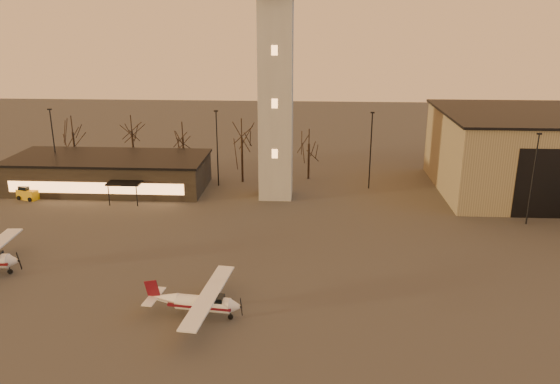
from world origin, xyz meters
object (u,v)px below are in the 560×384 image
control_tower (276,64)px  cessna_front (205,306)px  service_cart (28,194)px  terminal (110,172)px

control_tower → cessna_front: 33.24m
control_tower → service_cart: 34.56m
control_tower → terminal: control_tower is taller
service_cart → terminal: bearing=48.0°
terminal → service_cart: 10.09m
control_tower → terminal: (-21.99, 1.98, -14.17)m
terminal → service_cart: (-8.66, -4.96, -1.52)m
control_tower → service_cart: bearing=-174.4°
terminal → service_cart: bearing=-150.2°
cessna_front → service_cart: size_ratio=3.39×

